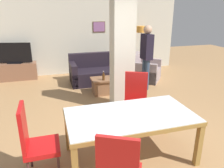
{
  "coord_description": "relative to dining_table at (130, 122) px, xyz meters",
  "views": [
    {
      "loc": [
        -1.08,
        -2.69,
        2.22
      ],
      "look_at": [
        0.0,
        0.96,
        0.89
      ],
      "focal_mm": 35.0,
      "sensor_mm": 36.0,
      "label": 1
    }
  ],
  "objects": [
    {
      "name": "dining_chair_head_left",
      "position": [
        -1.36,
        0.0,
        -0.05
      ],
      "size": [
        0.46,
        0.46,
        1.06
      ],
      "rotation": [
        0.0,
        0.0,
        -1.57
      ],
      "color": "red",
      "rests_on": "ground_plane"
    },
    {
      "name": "sofa",
      "position": [
        0.37,
        3.76,
        -0.31
      ],
      "size": [
        1.72,
        0.91,
        0.88
      ],
      "rotation": [
        0.0,
        0.0,
        3.14
      ],
      "color": "black",
      "rests_on": "ground_plane"
    },
    {
      "name": "floor_lamp",
      "position": [
        2.16,
        4.63,
        0.75
      ],
      "size": [
        0.33,
        0.33,
        1.62
      ],
      "color": "#B7B7BC",
      "rests_on": "ground_plane"
    },
    {
      "name": "ground_plane",
      "position": [
        0.0,
        0.0,
        -0.61
      ],
      "size": [
        18.0,
        18.0,
        0.0
      ],
      "primitive_type": "plane",
      "color": "#A67B4E"
    },
    {
      "name": "tv_stand",
      "position": [
        -2.13,
        4.72,
        -0.33
      ],
      "size": [
        1.26,
        0.4,
        0.55
      ],
      "color": "brown",
      "rests_on": "ground_plane"
    },
    {
      "name": "dining_table",
      "position": [
        0.0,
        0.0,
        0.0
      ],
      "size": [
        1.89,
        1.02,
        0.74
      ],
      "color": "olive",
      "rests_on": "ground_plane"
    },
    {
      "name": "bottle",
      "position": [
        0.25,
        2.6,
        -0.09
      ],
      "size": [
        0.07,
        0.07,
        0.25
      ],
      "color": "#4C2D14",
      "rests_on": "coffee_table"
    },
    {
      "name": "back_wall",
      "position": [
        0.0,
        5.0,
        0.74
      ],
      "size": [
        7.2,
        0.09,
        2.7
      ],
      "color": "beige",
      "rests_on": "ground_plane"
    },
    {
      "name": "divider_pillar",
      "position": [
        0.46,
        1.75,
        0.74
      ],
      "size": [
        0.47,
        0.37,
        2.7
      ],
      "color": "beige",
      "rests_on": "ground_plane"
    },
    {
      "name": "tv_screen",
      "position": [
        -2.13,
        4.72,
        0.26
      ],
      "size": [
        1.08,
        0.3,
        0.66
      ],
      "rotation": [
        0.0,
        0.0,
        2.91
      ],
      "color": "black",
      "rests_on": "tv_stand"
    },
    {
      "name": "coffee_table",
      "position": [
        0.31,
        2.74,
        -0.39
      ],
      "size": [
        0.71,
        0.51,
        0.43
      ],
      "color": "brown",
      "rests_on": "ground_plane"
    },
    {
      "name": "armchair",
      "position": [
        1.84,
        3.53,
        -0.31
      ],
      "size": [
        1.22,
        1.22,
        0.84
      ],
      "rotation": [
        0.0,
        0.0,
        4.05
      ],
      "color": "#9E8C8D",
      "rests_on": "ground_plane"
    },
    {
      "name": "standing_person",
      "position": [
        1.53,
        2.77,
        0.44
      ],
      "size": [
        0.24,
        0.39,
        1.79
      ],
      "rotation": [
        0.0,
        0.0,
        -4.68
      ],
      "color": "#30425D",
      "rests_on": "ground_plane"
    },
    {
      "name": "dining_chair_far_right",
      "position": [
        0.46,
        0.93,
        -0.05
      ],
      "size": [
        0.62,
        0.62,
        1.06
      ],
      "rotation": [
        0.0,
        0.0,
        2.68
      ],
      "color": "red",
      "rests_on": "ground_plane"
    }
  ]
}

